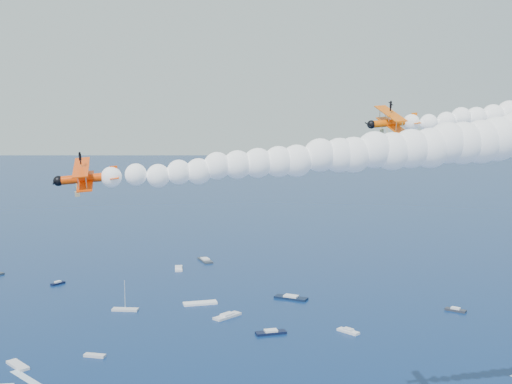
{
  "coord_description": "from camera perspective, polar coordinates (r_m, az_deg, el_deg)",
  "views": [
    {
      "loc": [
        0.3,
        -75.68,
        61.92
      ],
      "look_at": [
        -1.1,
        10.03,
        51.62
      ],
      "focal_mm": 44.75,
      "sensor_mm": 36.0,
      "label": 1
    }
  ],
  "objects": [
    {
      "name": "biplane_lead",
      "position": [
        97.07,
        12.18,
        6.07
      ],
      "size": [
        9.46,
        11.15,
        7.93
      ],
      "primitive_type": null,
      "rotation": [
        -0.27,
        0.07,
        3.33
      ],
      "color": "#F75D05"
    },
    {
      "name": "biplane_trail",
      "position": [
        79.57,
        -14.83,
        1.19
      ],
      "size": [
        9.64,
        11.05,
        7.33
      ],
      "primitive_type": null,
      "rotation": [
        -0.2,
        0.07,
        3.36
      ],
      "color": "#FF4405"
    },
    {
      "name": "smoke_trail_trail",
      "position": [
        85.2,
        9.74,
        3.53
      ],
      "size": [
        73.42,
        36.47,
        12.54
      ],
      "primitive_type": null,
      "rotation": [
        0.0,
        0.0,
        3.36
      ],
      "color": "white"
    },
    {
      "name": "spectator_boats",
      "position": [
        192.27,
        -1.35,
        -11.83
      ],
      "size": [
        210.73,
        183.88,
        0.7
      ],
      "color": "white",
      "rests_on": "ground"
    }
  ]
}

